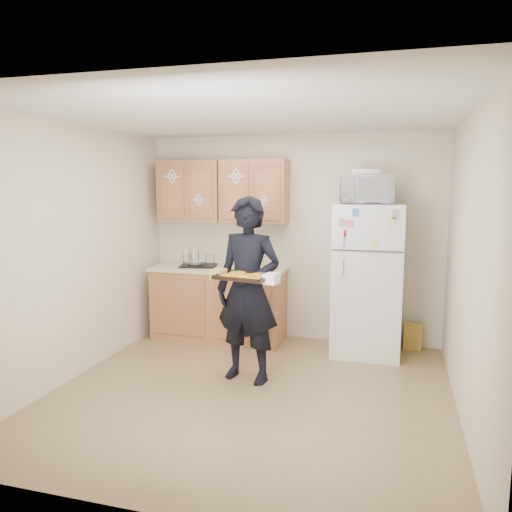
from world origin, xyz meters
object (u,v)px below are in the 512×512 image
Objects in this scene: refrigerator at (368,280)px; dish_rack at (198,260)px; person at (248,290)px; baking_tray at (244,277)px; microwave at (366,190)px.

refrigerator is 2.07m from dish_rack.
person is 4.18× the size of dish_rack.
person is 3.75× the size of baking_tray.
microwave reaches higher than dish_rack.
refrigerator is 1.01m from microwave.
baking_tray is (0.05, -0.30, 0.18)m from person.
person reaches higher than dish_rack.
refrigerator is 1.55m from person.
refrigerator is at bearing 56.56° from person.
dish_rack is at bearing 178.66° from refrigerator.
refrigerator is at bearing -1.34° from dish_rack.
dish_rack is (-1.05, 1.46, -0.09)m from baking_tray.
baking_tray is (-1.02, -1.41, 0.23)m from refrigerator.
microwave is 2.20m from dish_rack.
refrigerator reaches higher than baking_tray.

